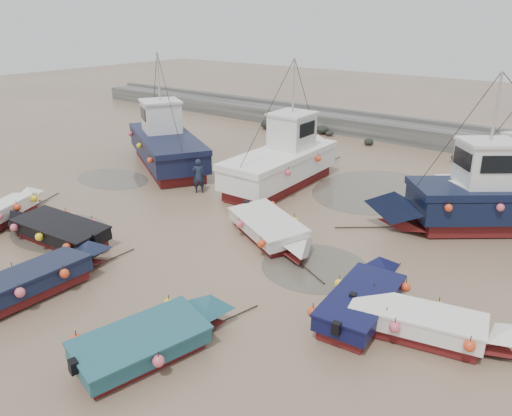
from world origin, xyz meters
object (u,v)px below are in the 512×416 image
(dinghy_6, at_px, (365,296))
(cabin_boat_2, at_px, (492,198))
(cabin_boat_0, at_px, (164,143))
(dinghy_1, at_px, (40,275))
(dinghy_5, at_px, (273,228))
(person, at_px, (199,192))
(dinghy_3, at_px, (431,323))
(dinghy_0, at_px, (6,209))
(dinghy_4, at_px, (55,227))
(cabin_boat_1, at_px, (287,159))
(dinghy_2, at_px, (153,336))

(dinghy_6, height_order, cabin_boat_2, cabin_boat_2)
(cabin_boat_0, bearing_deg, dinghy_1, -117.95)
(dinghy_5, height_order, person, dinghy_5)
(dinghy_3, distance_m, cabin_boat_2, 9.03)
(cabin_boat_0, xyz_separation_m, cabin_boat_2, (17.33, 1.74, 0.02))
(dinghy_0, height_order, person, dinghy_0)
(dinghy_0, bearing_deg, person, 39.39)
(dinghy_1, xyz_separation_m, cabin_boat_0, (-7.49, 12.18, 0.75))
(cabin_boat_0, bearing_deg, dinghy_3, -81.22)
(cabin_boat_0, xyz_separation_m, person, (4.95, -2.36, -1.30))
(dinghy_3, height_order, dinghy_4, same)
(cabin_boat_1, bearing_deg, dinghy_2, -71.53)
(dinghy_5, bearing_deg, dinghy_0, -35.28)
(cabin_boat_0, distance_m, cabin_boat_2, 17.42)
(dinghy_4, height_order, dinghy_5, same)
(dinghy_1, distance_m, dinghy_5, 8.31)
(cabin_boat_2, bearing_deg, person, 69.59)
(dinghy_2, bearing_deg, dinghy_6, 68.62)
(dinghy_1, distance_m, person, 10.15)
(cabin_boat_0, height_order, cabin_boat_1, same)
(dinghy_3, bearing_deg, cabin_boat_2, 172.91)
(dinghy_0, distance_m, cabin_boat_2, 20.04)
(dinghy_2, xyz_separation_m, dinghy_5, (-1.61, 7.43, -0.01))
(cabin_boat_2, bearing_deg, cabin_boat_0, 56.99)
(cabin_boat_2, bearing_deg, dinghy_4, 92.98)
(dinghy_2, bearing_deg, cabin_boat_0, 149.14)
(dinghy_0, relative_size, dinghy_4, 0.85)
(dinghy_0, xyz_separation_m, dinghy_6, (15.06, 2.94, -0.00))
(dinghy_1, distance_m, dinghy_2, 5.23)
(dinghy_6, xyz_separation_m, cabin_boat_1, (-8.57, 8.39, 0.77))
(cabin_boat_2, bearing_deg, dinghy_0, 87.11)
(dinghy_4, relative_size, cabin_boat_0, 0.61)
(dinghy_1, xyz_separation_m, cabin_boat_1, (0.11, 13.52, 0.78))
(dinghy_4, xyz_separation_m, cabin_boat_2, (12.90, 11.51, 0.78))
(dinghy_0, relative_size, cabin_boat_0, 0.52)
(dinghy_4, bearing_deg, dinghy_2, -110.32)
(dinghy_0, bearing_deg, cabin_boat_1, 36.35)
(dinghy_3, relative_size, cabin_boat_0, 0.54)
(dinghy_6, bearing_deg, dinghy_0, -174.65)
(cabin_boat_1, bearing_deg, person, -127.85)
(dinghy_4, height_order, person, dinghy_4)
(dinghy_3, bearing_deg, dinghy_6, -107.22)
(dinghy_6, bearing_deg, dinghy_5, 149.35)
(dinghy_0, xyz_separation_m, dinghy_3, (17.05, 2.77, -0.00))
(cabin_boat_1, bearing_deg, dinghy_0, -122.14)
(dinghy_2, bearing_deg, cabin_boat_1, 123.58)
(dinghy_3, relative_size, cabin_boat_2, 0.62)
(dinghy_5, distance_m, cabin_boat_0, 12.09)
(cabin_boat_1, bearing_deg, dinghy_6, -46.74)
(dinghy_5, xyz_separation_m, cabin_boat_2, (6.22, 6.44, 0.77))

